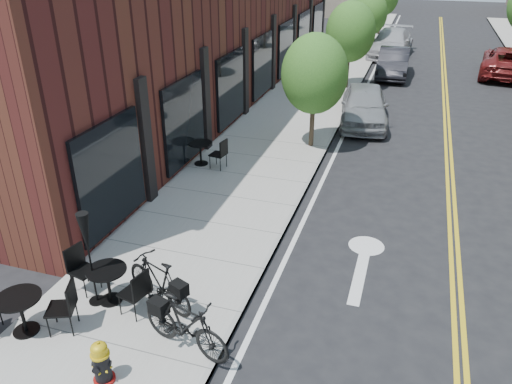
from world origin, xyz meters
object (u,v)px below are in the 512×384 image
(bicycle_right, at_px, (186,325))
(parked_car_b, at_px, (393,63))
(parked_car_a, at_px, (364,105))
(parked_car_c, at_px, (391,43))
(fire_hydrant, at_px, (101,363))
(bicycle_left, at_px, (159,282))
(parked_car_far, at_px, (508,62))
(bistro_set_b, at_px, (21,309))
(bistro_set_a, at_px, (108,280))
(patio_umbrella, at_px, (86,240))
(bistro_set_c, at_px, (200,150))

(bicycle_right, height_order, parked_car_b, parked_car_b)
(parked_car_a, height_order, parked_car_c, parked_car_c)
(fire_hydrant, xyz_separation_m, parked_car_b, (2.92, 22.63, 0.22))
(bicycle_left, distance_m, parked_car_c, 26.03)
(parked_car_b, bearing_deg, fire_hydrant, -98.43)
(fire_hydrant, bearing_deg, parked_car_far, 54.00)
(fire_hydrant, height_order, bistro_set_b, bistro_set_b)
(bistro_set_a, height_order, patio_umbrella, patio_umbrella)
(bistro_set_a, height_order, parked_car_c, parked_car_c)
(bistro_set_c, bearing_deg, patio_umbrella, -74.39)
(fire_hydrant, height_order, parked_car_a, parked_car_a)
(bistro_set_a, distance_m, parked_car_b, 21.21)
(parked_car_b, bearing_deg, parked_car_a, -94.79)
(parked_car_b, distance_m, parked_car_far, 6.07)
(fire_hydrant, bearing_deg, bistro_set_c, 86.67)
(bicycle_right, relative_size, parked_car_far, 0.33)
(bistro_set_c, bearing_deg, bistro_set_a, -72.27)
(bistro_set_c, height_order, parked_car_b, parked_car_b)
(bistro_set_a, height_order, parked_car_b, parked_car_b)
(patio_umbrella, xyz_separation_m, parked_car_far, (9.93, 22.87, -0.80))
(bistro_set_a, xyz_separation_m, patio_umbrella, (-0.24, -0.10, 0.95))
(patio_umbrella, xyz_separation_m, parked_car_c, (3.64, 26.24, -0.76))
(patio_umbrella, height_order, parked_car_c, patio_umbrella)
(parked_car_c, xyz_separation_m, parked_car_far, (6.29, -3.37, -0.03))
(parked_car_a, bearing_deg, bicycle_right, -103.15)
(bicycle_right, distance_m, parked_car_c, 26.91)
(bistro_set_a, height_order, bistro_set_b, bistro_set_b)
(bistro_set_c, xyz_separation_m, parked_car_far, (10.69, 15.97, 0.17))
(patio_umbrella, height_order, parked_car_a, patio_umbrella)
(fire_hydrant, bearing_deg, parked_car_b, 66.12)
(bicycle_right, distance_m, parked_car_b, 21.67)
(fire_hydrant, distance_m, bistro_set_a, 2.05)
(fire_hydrant, bearing_deg, bistro_set_b, 148.15)
(bicycle_right, height_order, parked_car_c, parked_car_c)
(patio_umbrella, bearing_deg, bistro_set_c, 96.26)
(bicycle_right, distance_m, parked_car_far, 24.72)
(bistro_set_b, bearing_deg, patio_umbrella, 33.92)
(bistro_set_a, xyz_separation_m, parked_car_b, (3.93, 20.84, 0.11))
(parked_car_a, distance_m, parked_car_c, 13.46)
(fire_hydrant, height_order, bistro_set_c, bistro_set_c)
(bicycle_right, bearing_deg, parked_car_a, 8.78)
(bicycle_right, relative_size, parked_car_b, 0.41)
(parked_car_c, bearing_deg, fire_hydrant, -90.25)
(bistro_set_a, height_order, parked_car_far, parked_car_far)
(fire_hydrant, distance_m, bicycle_left, 2.01)
(fire_hydrant, distance_m, patio_umbrella, 2.35)
(bicycle_right, xyz_separation_m, parked_car_far, (7.68, 23.50, 0.10))
(bistro_set_a, bearing_deg, bistro_set_c, 111.75)
(fire_hydrant, relative_size, bistro_set_c, 0.46)
(bistro_set_a, bearing_deg, bistro_set_b, -115.67)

